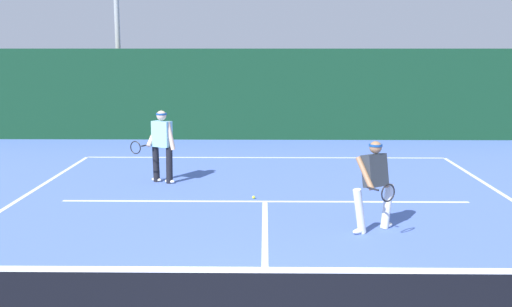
# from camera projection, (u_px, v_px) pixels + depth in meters

# --- Properties ---
(court_line_baseline_far) EXTENTS (10.03, 0.10, 0.01)m
(court_line_baseline_far) POSITION_uv_depth(u_px,v_px,m) (265.00, 158.00, 17.41)
(court_line_baseline_far) COLOR white
(court_line_baseline_far) RESTS_ON ground_plane
(court_line_service) EXTENTS (8.18, 0.10, 0.01)m
(court_line_service) POSITION_uv_depth(u_px,v_px,m) (265.00, 201.00, 12.49)
(court_line_service) COLOR white
(court_line_service) RESTS_ON ground_plane
(court_line_centre) EXTENTS (0.10, 6.40, 0.01)m
(court_line_centre) POSITION_uv_depth(u_px,v_px,m) (265.00, 255.00, 9.26)
(court_line_centre) COLOR white
(court_line_centre) RESTS_ON ground_plane
(player_near) EXTENTS (0.82, 1.03, 1.54)m
(player_near) POSITION_uv_depth(u_px,v_px,m) (375.00, 182.00, 10.36)
(player_near) COLOR silver
(player_near) RESTS_ON ground_plane
(player_far) EXTENTS (1.00, 0.81, 1.65)m
(player_far) POSITION_uv_depth(u_px,v_px,m) (162.00, 143.00, 14.09)
(player_far) COLOR black
(player_far) RESTS_ON ground_plane
(tennis_ball) EXTENTS (0.07, 0.07, 0.07)m
(tennis_ball) POSITION_uv_depth(u_px,v_px,m) (254.00, 197.00, 12.70)
(tennis_ball) COLOR #D1E033
(tennis_ball) RESTS_ON ground_plane
(back_fence_windscreen) EXTENTS (19.58, 0.12, 3.01)m
(back_fence_windscreen) POSITION_uv_depth(u_px,v_px,m) (265.00, 95.00, 20.54)
(back_fence_windscreen) COLOR #103820
(back_fence_windscreen) RESTS_ON ground_plane
(light_pole) EXTENTS (0.55, 0.44, 7.00)m
(light_pole) POSITION_uv_depth(u_px,v_px,m) (117.00, 10.00, 21.49)
(light_pole) COLOR #9EA39E
(light_pole) RESTS_ON ground_plane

